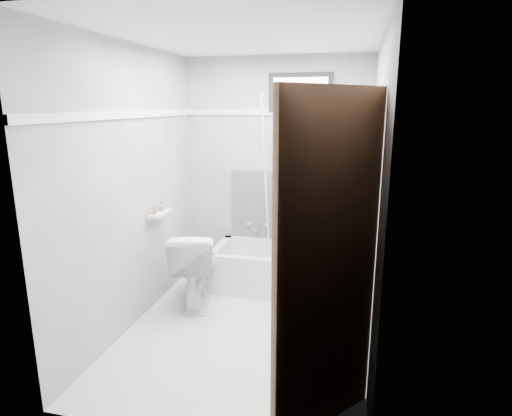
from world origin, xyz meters
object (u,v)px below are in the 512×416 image
(bathtub, at_px, (284,269))
(soap_bottle_a, at_px, (155,209))
(door, at_px, (376,296))
(soap_bottle_b, at_px, (161,206))
(office_chair, at_px, (314,230))
(toilet, at_px, (194,267))

(bathtub, bearing_deg, soap_bottle_a, -148.56)
(door, height_order, soap_bottle_a, door)
(bathtub, xyz_separation_m, door, (0.81, -2.21, 0.79))
(bathtub, xyz_separation_m, soap_bottle_b, (-1.11, -0.54, 0.75))
(soap_bottle_b, bearing_deg, office_chair, 22.64)
(soap_bottle_a, relative_size, soap_bottle_b, 1.13)
(toilet, bearing_deg, door, 118.99)
(bathtub, relative_size, toilet, 2.01)
(office_chair, xyz_separation_m, soap_bottle_a, (-1.40, -0.73, 0.32))
(soap_bottle_b, bearing_deg, bathtub, 25.88)
(bathtub, distance_m, soap_bottle_a, 1.50)
(soap_bottle_b, bearing_deg, soap_bottle_a, -90.00)
(door, distance_m, soap_bottle_b, 2.55)
(office_chair, distance_m, soap_bottle_a, 1.61)
(office_chair, xyz_separation_m, door, (0.52, -2.26, 0.35))
(bathtub, bearing_deg, soap_bottle_b, -154.12)
(toilet, relative_size, soap_bottle_a, 7.86)
(office_chair, bearing_deg, toilet, -152.73)
(bathtub, relative_size, door, 0.75)
(door, relative_size, soap_bottle_a, 21.08)
(door, height_order, soap_bottle_b, door)
(office_chair, relative_size, soap_bottle_b, 12.51)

